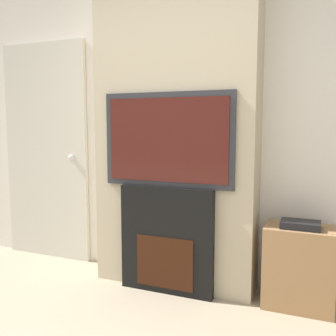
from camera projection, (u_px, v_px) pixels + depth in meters
The scene contains 6 objects.
wall_back at pixel (184, 119), 3.13m from camera, with size 6.00×0.06×2.70m.
chimney_breast at pixel (176, 118), 2.95m from camera, with size 1.29×0.33×2.70m.
fireplace at pixel (168, 240), 2.90m from camera, with size 0.75×0.15×0.83m.
television at pixel (168, 140), 2.81m from camera, with size 1.03×0.07×0.71m.
media_stand at pixel (299, 266), 2.66m from camera, with size 0.48×0.32×0.63m.
entry_door at pixel (46, 152), 3.64m from camera, with size 0.93×0.09×2.07m.
Camera 1 is at (1.06, -0.94, 1.29)m, focal length 40.00 mm.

